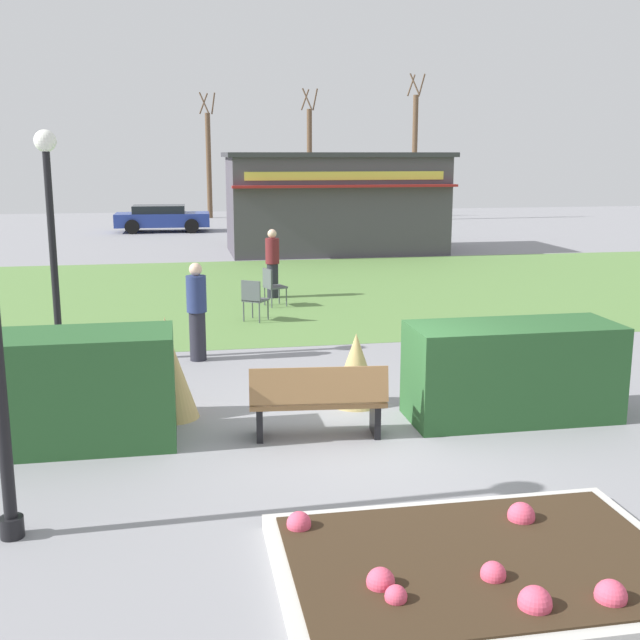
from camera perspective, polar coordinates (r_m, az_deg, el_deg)
ground_plane at (r=10.07m, az=4.02°, el=-8.35°), size 80.00×80.00×0.00m
lawn_patch at (r=20.38m, az=-3.51°, el=2.09°), size 36.00×12.00×0.01m
flower_bed at (r=7.06m, az=11.54°, el=-17.07°), size 3.44×2.36×0.32m
park_bench at (r=9.81m, az=-0.14°, el=-5.89°), size 1.74×0.68×0.95m
hedge_left at (r=10.00m, az=-17.66°, el=-4.84°), size 2.49×1.10×1.39m
hedge_right at (r=10.82m, az=13.76°, el=-3.64°), size 2.78×1.10×1.29m
ornamental_grass_behind_left at (r=10.80m, az=-11.34°, el=-3.44°), size 0.61×0.61×1.33m
ornamental_grass_behind_right at (r=11.10m, az=2.63°, el=-3.57°), size 0.71×0.71×1.04m
ornamental_grass_behind_center at (r=10.84m, az=-11.05°, el=-3.27°), size 0.56×0.56×1.36m
ornamental_grass_behind_far at (r=10.73m, az=-10.65°, el=-4.24°), size 0.69×0.69×1.07m
lamppost_mid at (r=13.70m, az=-18.93°, el=6.98°), size 0.36×0.36×3.87m
trash_bin at (r=11.49m, az=15.63°, el=-3.71°), size 0.52×0.52×0.95m
food_kiosk at (r=28.49m, az=1.11°, el=8.51°), size 7.84×4.11×3.53m
cafe_chair_west at (r=16.64m, az=-4.84°, el=1.67°), size 0.61×0.61×0.89m
cafe_chair_east at (r=18.29m, az=-3.51°, el=2.62°), size 0.56×0.56×0.89m
person_strolling at (r=19.37m, az=-3.47°, el=4.14°), size 0.34×0.34×1.69m
person_standing at (r=13.56m, az=-8.91°, el=0.64°), size 0.34×0.34×1.69m
parked_car_west_slot at (r=36.78m, az=-11.39°, el=7.29°), size 4.25×2.15×1.20m
tree_left_bg at (r=42.83m, az=6.86°, el=11.77°), size 0.91×0.96×7.55m
tree_right_bg at (r=43.64m, az=-0.77°, el=11.43°), size 0.91×0.96×6.90m
tree_center_bg at (r=44.30m, az=-8.06°, el=11.20°), size 0.91×0.96×6.71m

